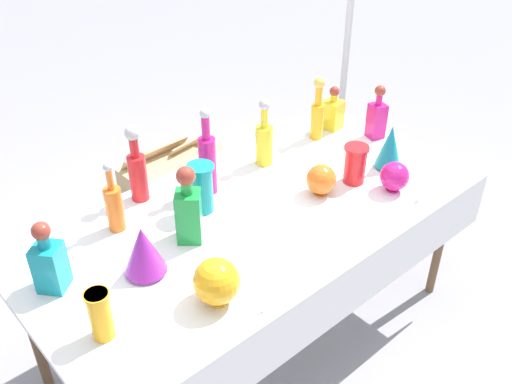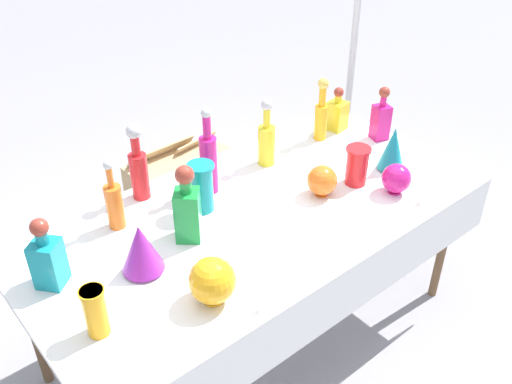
% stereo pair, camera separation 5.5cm
% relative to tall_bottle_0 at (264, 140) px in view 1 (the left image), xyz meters
% --- Properties ---
extents(ground_plane, '(40.00, 40.00, 0.00)m').
position_rel_tall_bottle_0_xyz_m(ground_plane, '(-0.30, -0.28, -0.89)').
color(ground_plane, gray).
extents(display_table, '(2.04, 1.01, 0.76)m').
position_rel_tall_bottle_0_xyz_m(display_table, '(-0.30, -0.31, -0.18)').
color(display_table, white).
rests_on(display_table, ground).
extents(tall_bottle_0, '(0.08, 0.08, 0.34)m').
position_rel_tall_bottle_0_xyz_m(tall_bottle_0, '(0.00, 0.00, 0.00)').
color(tall_bottle_0, yellow).
rests_on(tall_bottle_0, display_table).
extents(tall_bottle_1, '(0.08, 0.08, 0.36)m').
position_rel_tall_bottle_0_xyz_m(tall_bottle_1, '(-0.62, 0.14, 0.02)').
color(tall_bottle_1, red).
rests_on(tall_bottle_1, display_table).
extents(tall_bottle_2, '(0.08, 0.08, 0.41)m').
position_rel_tall_bottle_0_xyz_m(tall_bottle_2, '(-0.35, -0.02, 0.03)').
color(tall_bottle_2, '#C61972').
rests_on(tall_bottle_2, display_table).
extents(tall_bottle_3, '(0.07, 0.07, 0.34)m').
position_rel_tall_bottle_0_xyz_m(tall_bottle_3, '(0.38, 0.01, 0.02)').
color(tall_bottle_3, orange).
rests_on(tall_bottle_3, display_table).
extents(tall_bottle_4, '(0.07, 0.07, 0.31)m').
position_rel_tall_bottle_0_xyz_m(tall_bottle_4, '(-0.80, 0.01, -0.01)').
color(tall_bottle_4, orange).
rests_on(tall_bottle_4, display_table).
extents(square_decanter_0, '(0.11, 0.11, 0.24)m').
position_rel_tall_bottle_0_xyz_m(square_decanter_0, '(0.52, 0.03, -0.03)').
color(square_decanter_0, yellow).
rests_on(square_decanter_0, display_table).
extents(square_decanter_1, '(0.10, 0.10, 0.29)m').
position_rel_tall_bottle_0_xyz_m(square_decanter_1, '(0.62, -0.19, -0.01)').
color(square_decanter_1, '#C61972').
rests_on(square_decanter_1, display_table).
extents(square_decanter_2, '(0.14, 0.14, 0.29)m').
position_rel_tall_bottle_0_xyz_m(square_decanter_2, '(-1.15, -0.14, -0.01)').
color(square_decanter_2, teal).
rests_on(square_decanter_2, display_table).
extents(square_decanter_3, '(0.14, 0.14, 0.34)m').
position_rel_tall_bottle_0_xyz_m(square_decanter_3, '(-0.62, -0.24, 0.02)').
color(square_decanter_3, '#198C38').
rests_on(square_decanter_3, display_table).
extents(slender_vase_0, '(0.12, 0.12, 0.18)m').
position_rel_tall_bottle_0_xyz_m(slender_vase_0, '(0.20, -0.40, -0.03)').
color(slender_vase_0, red).
rests_on(slender_vase_0, display_table).
extents(slender_vase_1, '(0.12, 0.12, 0.22)m').
position_rel_tall_bottle_0_xyz_m(slender_vase_1, '(-0.46, -0.12, -0.01)').
color(slender_vase_1, teal).
rests_on(slender_vase_1, display_table).
extents(slender_vase_2, '(0.08, 0.08, 0.19)m').
position_rel_tall_bottle_0_xyz_m(slender_vase_2, '(-1.13, -0.47, -0.03)').
color(slender_vase_2, orange).
rests_on(slender_vase_2, display_table).
extents(fluted_vase_0, '(0.16, 0.16, 0.21)m').
position_rel_tall_bottle_0_xyz_m(fluted_vase_0, '(-0.86, -0.30, -0.02)').
color(fluted_vase_0, purple).
rests_on(fluted_vase_0, display_table).
extents(fluted_vase_1, '(0.13, 0.13, 0.22)m').
position_rel_tall_bottle_0_xyz_m(fluted_vase_1, '(0.42, -0.43, -0.01)').
color(fluted_vase_1, teal).
rests_on(fluted_vase_1, display_table).
extents(round_bowl_0, '(0.17, 0.17, 0.18)m').
position_rel_tall_bottle_0_xyz_m(round_bowl_0, '(-0.76, -0.59, -0.04)').
color(round_bowl_0, orange).
rests_on(round_bowl_0, display_table).
extents(round_bowl_1, '(0.14, 0.14, 0.14)m').
position_rel_tall_bottle_0_xyz_m(round_bowl_1, '(0.01, -0.37, -0.05)').
color(round_bowl_1, orange).
rests_on(round_bowl_1, display_table).
extents(round_bowl_2, '(0.13, 0.13, 0.14)m').
position_rel_tall_bottle_0_xyz_m(round_bowl_2, '(0.28, -0.57, -0.05)').
color(round_bowl_2, '#C61972').
rests_on(round_bowl_2, display_table).
extents(price_tag_left, '(0.05, 0.02, 0.05)m').
position_rel_tall_bottle_0_xyz_m(price_tag_left, '(-0.65, -0.74, -0.10)').
color(price_tag_left, white).
rests_on(price_tag_left, display_table).
extents(price_tag_center, '(0.05, 0.02, 0.04)m').
position_rel_tall_bottle_0_xyz_m(price_tag_center, '(0.30, -0.70, -0.11)').
color(price_tag_center, white).
rests_on(price_tag_center, display_table).
extents(cardboard_box_behind_left, '(0.56, 0.31, 0.40)m').
position_rel_tall_bottle_0_xyz_m(cardboard_box_behind_left, '(0.02, 0.98, -0.73)').
color(cardboard_box_behind_left, tan).
rests_on(cardboard_box_behind_left, ground).
extents(cardboard_box_behind_right, '(0.43, 0.39, 0.37)m').
position_rel_tall_bottle_0_xyz_m(cardboard_box_behind_right, '(0.27, 0.94, -0.74)').
color(cardboard_box_behind_right, tan).
rests_on(cardboard_box_behind_right, ground).
extents(canopy_pole, '(0.18, 0.18, 2.45)m').
position_rel_tall_bottle_0_xyz_m(canopy_pole, '(1.05, 0.40, 0.08)').
color(canopy_pole, silver).
rests_on(canopy_pole, ground).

